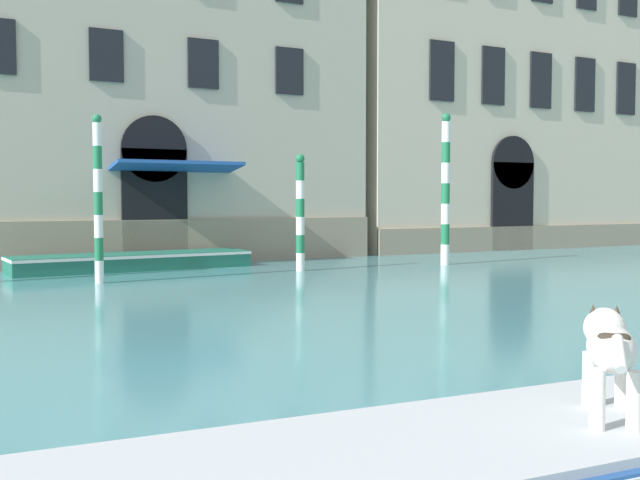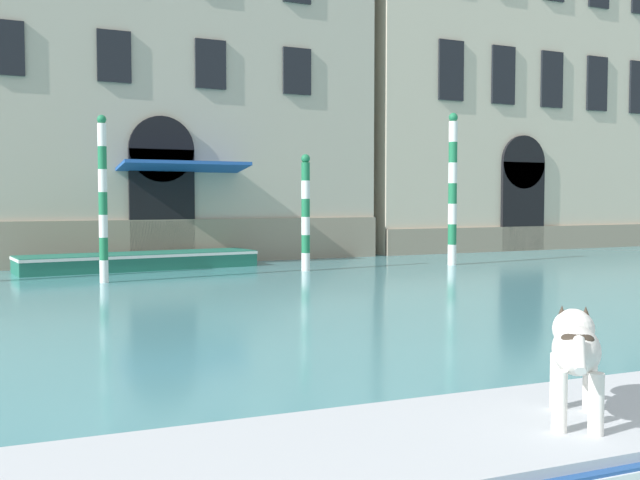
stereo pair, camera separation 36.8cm
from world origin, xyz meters
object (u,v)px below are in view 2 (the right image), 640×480
at_px(boat_moored_near_palazzo, 140,261).
at_px(mooring_pole_0, 306,212).
at_px(mooring_pole_3, 453,189).
at_px(mooring_pole_1, 103,199).
at_px(dog_on_deck, 576,349).

distance_m(boat_moored_near_palazzo, mooring_pole_0, 5.01).
distance_m(mooring_pole_0, mooring_pole_3, 4.88).
xyz_separation_m(mooring_pole_0, mooring_pole_1, (-5.62, -0.57, 0.38)).
xyz_separation_m(mooring_pole_0, mooring_pole_3, (4.82, -0.23, 0.68)).
height_order(mooring_pole_1, mooring_pole_3, mooring_pole_3).
bearing_deg(dog_on_deck, mooring_pole_0, 23.60).
distance_m(dog_on_deck, mooring_pole_0, 16.12).
distance_m(dog_on_deck, boat_moored_near_palazzo, 17.86).
bearing_deg(mooring_pole_3, mooring_pole_1, -178.15).
height_order(dog_on_deck, mooring_pole_1, mooring_pole_1).
bearing_deg(mooring_pole_0, dog_on_deck, -108.38).
relative_size(dog_on_deck, boat_moored_near_palazzo, 0.12).
height_order(mooring_pole_0, mooring_pole_1, mooring_pole_1).
bearing_deg(mooring_pole_0, mooring_pole_3, -2.77).
distance_m(dog_on_deck, mooring_pole_1, 14.76).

